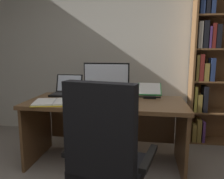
% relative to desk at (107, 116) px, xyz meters
% --- Properties ---
extents(wall_back, '(5.42, 0.12, 2.82)m').
position_rel_desk_xyz_m(wall_back, '(0.17, 0.95, 0.89)').
color(wall_back, beige).
rests_on(wall_back, ground).
extents(desk, '(1.67, 0.74, 0.71)m').
position_rel_desk_xyz_m(desk, '(0.00, 0.00, 0.00)').
color(desk, brown).
rests_on(desk, ground).
extents(bookshelf, '(0.79, 0.28, 2.10)m').
position_rel_desk_xyz_m(bookshelf, '(1.32, 0.74, 0.53)').
color(bookshelf, brown).
rests_on(bookshelf, ground).
extents(office_chair, '(0.68, 0.60, 1.05)m').
position_rel_desk_xyz_m(office_chair, '(0.16, -0.92, -0.08)').
color(office_chair, black).
rests_on(office_chair, ground).
extents(monitor, '(0.53, 0.16, 0.39)m').
position_rel_desk_xyz_m(monitor, '(-0.03, 0.17, 0.39)').
color(monitor, black).
rests_on(monitor, desk).
extents(laptop, '(0.33, 0.30, 0.24)m').
position_rel_desk_xyz_m(laptop, '(-0.52, 0.17, 0.24)').
color(laptop, black).
rests_on(laptop, desk).
extents(keyboard, '(0.42, 0.15, 0.02)m').
position_rel_desk_xyz_m(keyboard, '(-0.03, -0.21, 0.20)').
color(keyboard, black).
rests_on(keyboard, desk).
extents(computer_mouse, '(0.06, 0.10, 0.04)m').
position_rel_desk_xyz_m(computer_mouse, '(0.27, -0.21, 0.21)').
color(computer_mouse, black).
rests_on(computer_mouse, desk).
extents(reading_stand_with_book, '(0.27, 0.27, 0.14)m').
position_rel_desk_xyz_m(reading_stand_with_book, '(0.47, 0.23, 0.26)').
color(reading_stand_with_book, black).
rests_on(reading_stand_with_book, desk).
extents(open_binder, '(0.48, 0.40, 0.02)m').
position_rel_desk_xyz_m(open_binder, '(-0.49, -0.26, 0.20)').
color(open_binder, yellow).
rests_on(open_binder, desk).
extents(notepad, '(0.17, 0.22, 0.01)m').
position_rel_desk_xyz_m(notepad, '(-0.23, -0.12, 0.20)').
color(notepad, white).
rests_on(notepad, desk).
extents(pen, '(0.14, 0.01, 0.01)m').
position_rel_desk_xyz_m(pen, '(-0.21, -0.12, 0.20)').
color(pen, black).
rests_on(pen, notepad).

